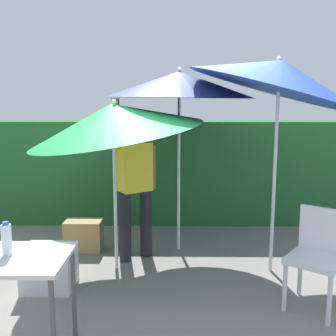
{
  "coord_description": "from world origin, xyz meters",
  "views": [
    {
      "loc": [
        0.05,
        -4.04,
        1.82
      ],
      "look_at": [
        0.0,
        0.3,
        1.1
      ],
      "focal_mm": 41.6,
      "sensor_mm": 36.0,
      "label": 1
    }
  ],
  "objects_px": {
    "umbrella_rainbow": "(114,119)",
    "cooler_box": "(49,268)",
    "umbrella_yellow": "(179,85)",
    "person_vendor": "(135,181)",
    "bottle_water": "(7,240)",
    "crate_cardboard": "(84,235)",
    "chair_plastic": "(318,252)",
    "folding_table": "(11,270)",
    "umbrella_orange": "(279,76)"
  },
  "relations": [
    {
      "from": "folding_table",
      "to": "bottle_water",
      "type": "height_order",
      "value": "bottle_water"
    },
    {
      "from": "umbrella_yellow",
      "to": "chair_plastic",
      "type": "height_order",
      "value": "umbrella_yellow"
    },
    {
      "from": "umbrella_rainbow",
      "to": "folding_table",
      "type": "distance_m",
      "value": 1.91
    },
    {
      "from": "bottle_water",
      "to": "umbrella_yellow",
      "type": "bearing_deg",
      "value": 60.61
    },
    {
      "from": "crate_cardboard",
      "to": "person_vendor",
      "type": "bearing_deg",
      "value": -20.15
    },
    {
      "from": "umbrella_rainbow",
      "to": "umbrella_yellow",
      "type": "bearing_deg",
      "value": 41.79
    },
    {
      "from": "umbrella_yellow",
      "to": "chair_plastic",
      "type": "bearing_deg",
      "value": -48.84
    },
    {
      "from": "folding_table",
      "to": "chair_plastic",
      "type": "bearing_deg",
      "value": 18.03
    },
    {
      "from": "umbrella_rainbow",
      "to": "cooler_box",
      "type": "relative_size",
      "value": 4.19
    },
    {
      "from": "folding_table",
      "to": "cooler_box",
      "type": "bearing_deg",
      "value": 95.26
    },
    {
      "from": "cooler_box",
      "to": "folding_table",
      "type": "bearing_deg",
      "value": -84.74
    },
    {
      "from": "umbrella_yellow",
      "to": "person_vendor",
      "type": "bearing_deg",
      "value": -149.37
    },
    {
      "from": "person_vendor",
      "to": "cooler_box",
      "type": "relative_size",
      "value": 3.89
    },
    {
      "from": "chair_plastic",
      "to": "cooler_box",
      "type": "xyz_separation_m",
      "value": [
        -2.53,
        0.32,
        -0.3
      ]
    },
    {
      "from": "cooler_box",
      "to": "umbrella_orange",
      "type": "bearing_deg",
      "value": 11.61
    },
    {
      "from": "umbrella_yellow",
      "to": "crate_cardboard",
      "type": "xyz_separation_m",
      "value": [
        -1.19,
        -0.06,
        -1.85
      ]
    },
    {
      "from": "umbrella_yellow",
      "to": "folding_table",
      "type": "xyz_separation_m",
      "value": [
        -1.2,
        -2.19,
        -1.36
      ]
    },
    {
      "from": "cooler_box",
      "to": "bottle_water",
      "type": "bearing_deg",
      "value": -85.75
    },
    {
      "from": "person_vendor",
      "to": "bottle_water",
      "type": "xyz_separation_m",
      "value": [
        -0.71,
        -1.86,
        -0.04
      ]
    },
    {
      "from": "crate_cardboard",
      "to": "umbrella_orange",
      "type": "bearing_deg",
      "value": -13.91
    },
    {
      "from": "umbrella_yellow",
      "to": "person_vendor",
      "type": "xyz_separation_m",
      "value": [
        -0.51,
        -0.3,
        -1.11
      ]
    },
    {
      "from": "umbrella_rainbow",
      "to": "folding_table",
      "type": "bearing_deg",
      "value": -107.89
    },
    {
      "from": "chair_plastic",
      "to": "folding_table",
      "type": "height_order",
      "value": "chair_plastic"
    },
    {
      "from": "person_vendor",
      "to": "chair_plastic",
      "type": "bearing_deg",
      "value": -32.22
    },
    {
      "from": "umbrella_orange",
      "to": "crate_cardboard",
      "type": "bearing_deg",
      "value": 166.09
    },
    {
      "from": "cooler_box",
      "to": "bottle_water",
      "type": "height_order",
      "value": "bottle_water"
    },
    {
      "from": "chair_plastic",
      "to": "umbrella_rainbow",
      "type": "bearing_deg",
      "value": 157.9
    },
    {
      "from": "umbrella_rainbow",
      "to": "cooler_box",
      "type": "bearing_deg",
      "value": -143.16
    },
    {
      "from": "umbrella_rainbow",
      "to": "umbrella_yellow",
      "type": "xyz_separation_m",
      "value": [
        0.69,
        0.62,
        0.38
      ]
    },
    {
      "from": "umbrella_yellow",
      "to": "crate_cardboard",
      "type": "relative_size",
      "value": 4.95
    },
    {
      "from": "umbrella_orange",
      "to": "chair_plastic",
      "type": "distance_m",
      "value": 1.79
    },
    {
      "from": "umbrella_orange",
      "to": "folding_table",
      "type": "xyz_separation_m",
      "value": [
        -2.21,
        -1.59,
        -1.42
      ]
    },
    {
      "from": "crate_cardboard",
      "to": "folding_table",
      "type": "bearing_deg",
      "value": -90.25
    },
    {
      "from": "umbrella_orange",
      "to": "cooler_box",
      "type": "xyz_separation_m",
      "value": [
        -2.31,
        -0.48,
        -1.89
      ]
    },
    {
      "from": "person_vendor",
      "to": "chair_plastic",
      "type": "height_order",
      "value": "person_vendor"
    },
    {
      "from": "person_vendor",
      "to": "chair_plastic",
      "type": "xyz_separation_m",
      "value": [
        1.74,
        -1.09,
        -0.42
      ]
    },
    {
      "from": "umbrella_orange",
      "to": "chair_plastic",
      "type": "height_order",
      "value": "umbrella_orange"
    },
    {
      "from": "cooler_box",
      "to": "umbrella_rainbow",
      "type": "bearing_deg",
      "value": 36.84
    },
    {
      "from": "cooler_box",
      "to": "bottle_water",
      "type": "relative_size",
      "value": 2.01
    },
    {
      "from": "person_vendor",
      "to": "bottle_water",
      "type": "distance_m",
      "value": 1.99
    },
    {
      "from": "umbrella_rainbow",
      "to": "chair_plastic",
      "type": "bearing_deg",
      "value": -22.1
    },
    {
      "from": "crate_cardboard",
      "to": "bottle_water",
      "type": "distance_m",
      "value": 2.23
    },
    {
      "from": "umbrella_rainbow",
      "to": "person_vendor",
      "type": "distance_m",
      "value": 0.81
    },
    {
      "from": "umbrella_orange",
      "to": "bottle_water",
      "type": "height_order",
      "value": "umbrella_orange"
    },
    {
      "from": "person_vendor",
      "to": "crate_cardboard",
      "type": "distance_m",
      "value": 1.04
    },
    {
      "from": "umbrella_rainbow",
      "to": "chair_plastic",
      "type": "relative_size",
      "value": 2.27
    },
    {
      "from": "umbrella_orange",
      "to": "bottle_water",
      "type": "xyz_separation_m",
      "value": [
        -2.23,
        -1.57,
        -1.2
      ]
    },
    {
      "from": "chair_plastic",
      "to": "folding_table",
      "type": "bearing_deg",
      "value": -161.97
    },
    {
      "from": "cooler_box",
      "to": "folding_table",
      "type": "height_order",
      "value": "folding_table"
    },
    {
      "from": "crate_cardboard",
      "to": "chair_plastic",
      "type": "bearing_deg",
      "value": -29.09
    }
  ]
}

